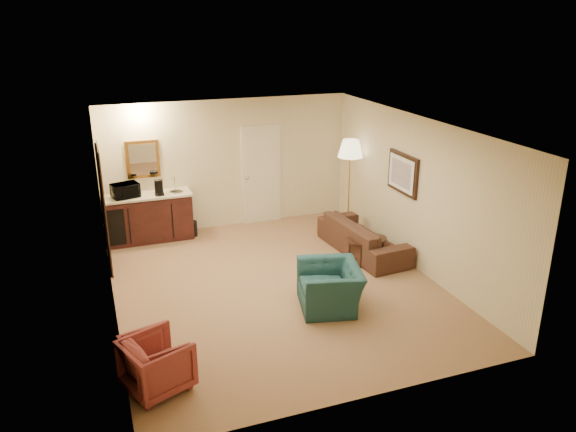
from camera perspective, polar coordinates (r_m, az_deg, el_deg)
name	(u,v)px	position (r m, az deg, el deg)	size (l,w,h in m)	color
ground	(276,286)	(9.15, -1.21, -7.13)	(6.00, 6.00, 0.00)	#996F4E
room_walls	(255,172)	(9.19, -3.42, 4.45)	(5.02, 6.01, 2.61)	beige
wetbar_cabinet	(149,217)	(11.12, -13.91, -0.13)	(1.64, 0.58, 0.92)	#3E1613
sofa	(363,232)	(10.34, 7.67, -1.58)	(2.07, 0.60, 0.81)	black
teal_armchair	(330,280)	(8.39, 4.31, -6.50)	(1.00, 0.65, 0.87)	#1B4345
rose_chair_near	(155,358)	(6.99, -13.32, -13.85)	(0.66, 0.62, 0.68)	#963C31
rose_chair_far	(157,362)	(6.88, -13.21, -14.25)	(0.69, 0.65, 0.71)	#963C31
coffee_table	(366,250)	(10.02, 7.91, -3.46)	(0.76, 0.52, 0.44)	black
floor_lamp	(349,185)	(11.25, 6.22, 3.11)	(0.49, 0.49, 1.86)	gold
waste_bin	(191,229)	(11.26, -9.79, -1.28)	(0.24, 0.24, 0.30)	black
microwave	(125,189)	(10.87, -16.23, 2.65)	(0.48, 0.27, 0.33)	black
coffee_maker	(159,188)	(10.85, -12.99, 2.84)	(0.16, 0.16, 0.30)	black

